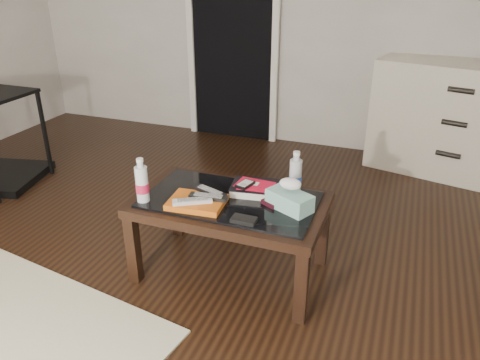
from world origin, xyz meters
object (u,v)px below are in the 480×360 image
(textbook, at_px, (255,188))
(tissue_box, at_px, (290,201))
(coffee_table, at_px, (231,209))
(water_bottle_right, at_px, (296,173))
(dresser, at_px, (452,120))
(water_bottle_left, at_px, (142,180))

(textbook, relative_size, tissue_box, 1.09)
(coffee_table, bearing_deg, water_bottle_right, 31.83)
(dresser, xyz_separation_m, water_bottle_right, (-0.85, -1.72, 0.13))
(coffee_table, xyz_separation_m, tissue_box, (0.32, 0.00, 0.11))
(textbook, relative_size, water_bottle_left, 1.05)
(textbook, height_order, tissue_box, tissue_box)
(coffee_table, relative_size, water_bottle_left, 4.20)
(dresser, relative_size, water_bottle_right, 5.39)
(dresser, distance_m, tissue_box, 2.08)
(water_bottle_right, bearing_deg, coffee_table, -148.17)
(water_bottle_left, bearing_deg, textbook, 29.72)
(textbook, relative_size, water_bottle_right, 1.05)
(water_bottle_left, relative_size, tissue_box, 1.03)
(coffee_table, bearing_deg, water_bottle_left, -156.93)
(water_bottle_left, height_order, water_bottle_right, same)
(dresser, height_order, water_bottle_right, dresser)
(dresser, xyz_separation_m, water_bottle_left, (-1.57, -2.08, 0.13))
(coffee_table, relative_size, tissue_box, 4.35)
(coffee_table, relative_size, water_bottle_right, 4.20)
(coffee_table, height_order, tissue_box, tissue_box)
(water_bottle_right, distance_m, tissue_box, 0.20)
(dresser, bearing_deg, water_bottle_left, -113.57)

